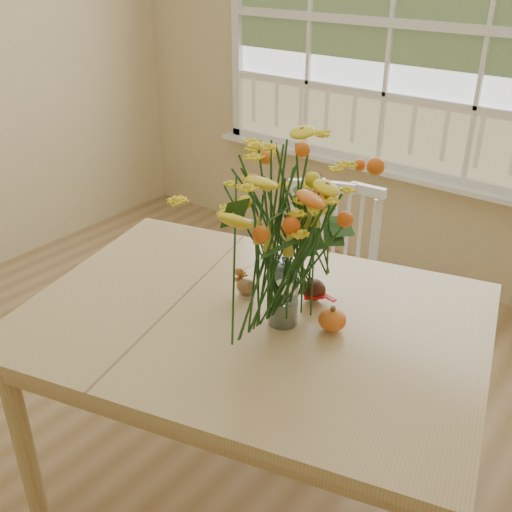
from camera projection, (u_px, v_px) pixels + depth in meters
The scene contains 9 objects.
floor at pixel (120, 459), 2.56m from camera, with size 4.00×4.50×0.01m, color olive.
wall_back at pixel (391, 58), 3.51m from camera, with size 4.00×0.02×2.70m, color beige.
window at pixel (391, 26), 3.40m from camera, with size 2.42×0.12×1.74m.
dining_table at pixel (253, 337), 2.09m from camera, with size 1.77×1.46×0.83m.
windsor_chair at pixel (328, 277), 2.86m from camera, with size 0.57×0.55×0.96m.
flower_vase at pixel (285, 233), 1.85m from camera, with size 0.46×0.46×0.55m.
pumpkin at pixel (332, 321), 1.95m from camera, with size 0.09×0.09×0.07m, color #D55019.
turkey_figurine at pixel (246, 287), 2.14m from camera, with size 0.08×0.07×0.09m.
dark_gourd at pixel (314, 291), 2.11m from camera, with size 0.13×0.08×0.08m.
Camera 1 is at (1.60, -1.12, 1.96)m, focal length 42.00 mm.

